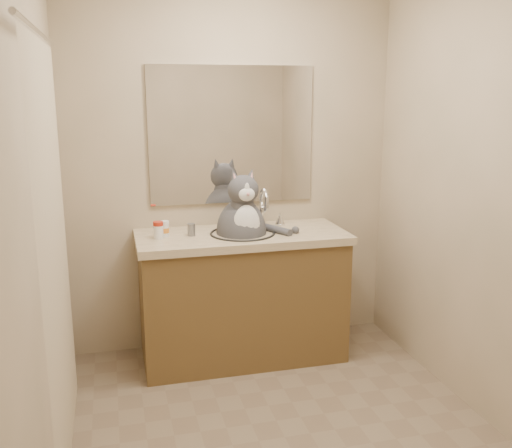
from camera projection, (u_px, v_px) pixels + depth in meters
The scene contains 8 objects.
room at pixel (288, 209), 2.66m from camera, with size 2.22×2.52×2.42m.
vanity at pixel (242, 293), 3.74m from camera, with size 1.34×0.59×1.12m.
mirror at pixel (232, 135), 3.76m from camera, with size 1.10×0.02×0.90m, color white.
shower_curtain at pixel (55, 253), 2.53m from camera, with size 0.02×1.30×1.93m.
cat at pixel (242, 227), 3.62m from camera, with size 0.47×0.37×0.63m.
pill_bottle_redcap at pixel (158, 230), 3.49m from camera, with size 0.08×0.08×0.11m.
pill_bottle_orange at pixel (165, 229), 3.55m from camera, with size 0.07×0.07×0.10m.
grey_canister at pixel (191, 230), 3.57m from camera, with size 0.06×0.06×0.08m.
Camera 1 is at (-0.79, -2.48, 1.73)m, focal length 40.00 mm.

